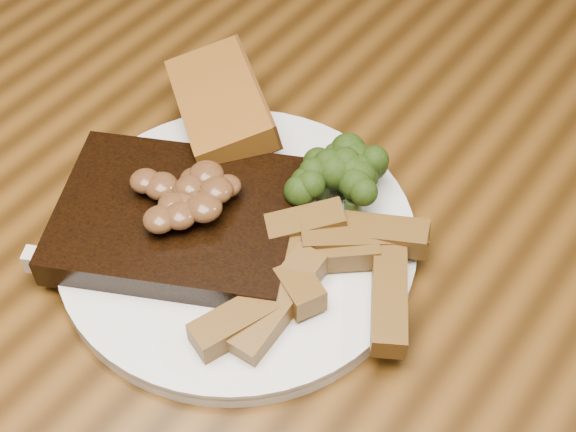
# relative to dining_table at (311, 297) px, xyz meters

# --- Properties ---
(dining_table) EXTENTS (1.60, 0.90, 0.75)m
(dining_table) POSITION_rel_dining_table_xyz_m (0.00, 0.00, 0.00)
(dining_table) COLOR #503110
(dining_table) RESTS_ON ground
(plate) EXTENTS (0.31, 0.31, 0.01)m
(plate) POSITION_rel_dining_table_xyz_m (-0.04, -0.05, 0.10)
(plate) COLOR white
(plate) RESTS_ON dining_table
(steak) EXTENTS (0.22, 0.20, 0.03)m
(steak) POSITION_rel_dining_table_xyz_m (-0.08, -0.07, 0.12)
(steak) COLOR black
(steak) RESTS_ON plate
(steak_bone) EXTENTS (0.13, 0.08, 0.02)m
(steak_bone) POSITION_rel_dining_table_xyz_m (-0.08, -0.13, 0.11)
(steak_bone) COLOR beige
(steak_bone) RESTS_ON plate
(mushroom_pile) EXTENTS (0.07, 0.07, 0.03)m
(mushroom_pile) POSITION_rel_dining_table_xyz_m (-0.07, -0.06, 0.15)
(mushroom_pile) COLOR #54321A
(mushroom_pile) RESTS_ON steak
(garlic_bread) EXTENTS (0.13, 0.12, 0.03)m
(garlic_bread) POSITION_rel_dining_table_xyz_m (-0.12, 0.03, 0.12)
(garlic_bread) COLOR brown
(garlic_bread) RESTS_ON plate
(potato_wedges) EXTENTS (0.12, 0.12, 0.02)m
(potato_wedges) POSITION_rel_dining_table_xyz_m (0.04, -0.05, 0.12)
(potato_wedges) COLOR brown
(potato_wedges) RESTS_ON plate
(broccoli_cluster) EXTENTS (0.08, 0.08, 0.04)m
(broccoli_cluster) POSITION_rel_dining_table_xyz_m (0.01, 0.04, 0.12)
(broccoli_cluster) COLOR #21380C
(broccoli_cluster) RESTS_ON plate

